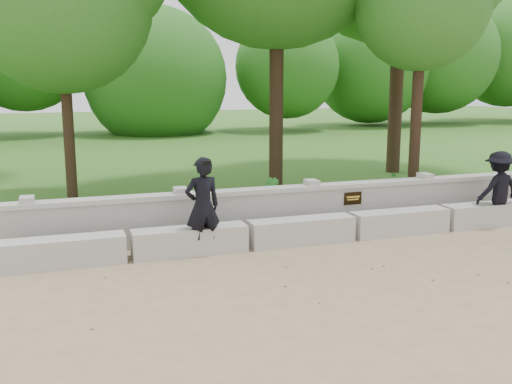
# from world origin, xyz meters

# --- Properties ---
(ground) EXTENTS (80.00, 80.00, 0.00)m
(ground) POSITION_xyz_m (0.00, 0.00, 0.00)
(ground) COLOR tan
(ground) RESTS_ON ground
(lawn) EXTENTS (40.00, 22.00, 0.25)m
(lawn) POSITION_xyz_m (0.00, 14.00, 0.12)
(lawn) COLOR #2C6117
(lawn) RESTS_ON ground
(concrete_bench) EXTENTS (11.90, 0.45, 0.45)m
(concrete_bench) POSITION_xyz_m (0.00, 1.90, 0.22)
(concrete_bench) COLOR beige
(concrete_bench) RESTS_ON ground
(parapet_wall) EXTENTS (12.50, 0.35, 0.90)m
(parapet_wall) POSITION_xyz_m (0.00, 2.60, 0.46)
(parapet_wall) COLOR #B1AEA7
(parapet_wall) RESTS_ON ground
(man_main) EXTENTS (0.64, 0.57, 1.63)m
(man_main) POSITION_xyz_m (-2.80, 1.80, 0.81)
(man_main) COLOR black
(man_main) RESTS_ON ground
(visitor_mid) EXTENTS (1.00, 0.61, 1.49)m
(visitor_mid) POSITION_xyz_m (3.13, 1.80, 0.75)
(visitor_mid) COLOR black
(visitor_mid) RESTS_ON ground
(shrub_a) EXTENTS (0.38, 0.36, 0.60)m
(shrub_a) POSITION_xyz_m (-5.51, 3.30, 0.55)
(shrub_a) COLOR #2A7829
(shrub_a) RESTS_ON lawn
(shrub_b) EXTENTS (0.44, 0.45, 0.64)m
(shrub_b) POSITION_xyz_m (-0.89, 3.63, 0.57)
(shrub_b) COLOR #2A7829
(shrub_b) RESTS_ON lawn
(shrub_c) EXTENTS (0.75, 0.75, 0.63)m
(shrub_c) POSITION_xyz_m (1.94, 3.30, 0.56)
(shrub_c) COLOR #2A7829
(shrub_c) RESTS_ON lawn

